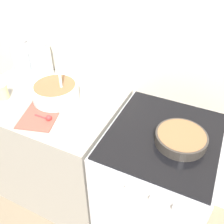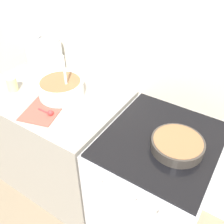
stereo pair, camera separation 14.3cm
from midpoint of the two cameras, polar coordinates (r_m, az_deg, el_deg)
The scene contains 10 objects.
wall_back at distance 1.60m, azimuth 9.92°, elevation 13.93°, with size 4.94×0.05×2.40m.
countertop_cabinet at distance 2.00m, azimuth -9.80°, elevation -6.58°, with size 0.97×0.68×0.91m.
stove at distance 1.72m, azimuth 11.87°, elevation -16.90°, with size 0.61×0.70×0.91m.
mixing_bowl at distance 1.64m, azimuth -9.13°, elevation 5.45°, with size 0.30×0.30×0.30m.
baking_pan at distance 1.33m, azimuth 17.76°, elevation -7.20°, with size 0.27×0.27×0.06m.
storage_jar_left at distance 2.06m, azimuth -15.13°, elevation 12.95°, with size 0.14×0.14×0.24m.
storage_jar_middle at distance 1.93m, azimuth -11.30°, elevation 12.04°, with size 0.15×0.15×0.25m.
tin_can at distance 1.79m, azimuth -19.75°, elevation 5.86°, with size 0.07×0.07×0.09m.
recipe_page at distance 1.57m, azimuth -12.78°, elevation 0.52°, with size 0.28×0.33×0.01m.
measuring_spoon at distance 1.52m, azimuth -11.62°, elevation -0.24°, with size 0.12×0.04×0.04m.
Camera 2 is at (0.62, -0.61, 1.85)m, focal length 40.00 mm.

